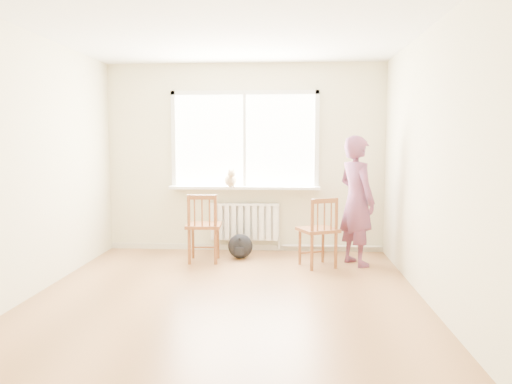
% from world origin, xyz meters
% --- Properties ---
extents(floor, '(4.50, 4.50, 0.00)m').
position_xyz_m(floor, '(0.00, 0.00, 0.00)').
color(floor, '#A26D42').
rests_on(floor, ground).
extents(ceiling, '(4.50, 4.50, 0.00)m').
position_xyz_m(ceiling, '(0.00, 0.00, 2.70)').
color(ceiling, white).
rests_on(ceiling, back_wall).
extents(back_wall, '(4.00, 0.01, 2.70)m').
position_xyz_m(back_wall, '(0.00, 2.25, 1.35)').
color(back_wall, beige).
rests_on(back_wall, ground).
extents(window, '(2.12, 0.05, 1.42)m').
position_xyz_m(window, '(0.00, 2.22, 1.66)').
color(window, white).
rests_on(window, back_wall).
extents(windowsill, '(2.15, 0.22, 0.04)m').
position_xyz_m(windowsill, '(0.00, 2.14, 0.93)').
color(windowsill, white).
rests_on(windowsill, back_wall).
extents(radiator, '(1.00, 0.12, 0.55)m').
position_xyz_m(radiator, '(0.00, 2.16, 0.44)').
color(radiator, white).
rests_on(radiator, back_wall).
extents(heating_pipe, '(1.40, 0.04, 0.04)m').
position_xyz_m(heating_pipe, '(1.25, 2.19, 0.08)').
color(heating_pipe, silver).
rests_on(heating_pipe, back_wall).
extents(baseboard, '(4.00, 0.03, 0.08)m').
position_xyz_m(baseboard, '(0.00, 2.23, 0.04)').
color(baseboard, beige).
rests_on(baseboard, ground).
extents(chair_left, '(0.47, 0.45, 0.91)m').
position_xyz_m(chair_left, '(-0.48, 1.46, 0.46)').
color(chair_left, brown).
rests_on(chair_left, floor).
extents(chair_right, '(0.58, 0.57, 0.89)m').
position_xyz_m(chair_right, '(1.03, 1.28, 0.45)').
color(chair_right, brown).
rests_on(chair_right, floor).
extents(person, '(0.65, 0.72, 1.66)m').
position_xyz_m(person, '(1.50, 1.46, 0.83)').
color(person, '#C9436E').
rests_on(person, floor).
extents(cat, '(0.22, 0.39, 0.27)m').
position_xyz_m(cat, '(-0.19, 2.05, 1.06)').
color(cat, beige).
rests_on(cat, windowsill).
extents(backpack, '(0.40, 0.36, 0.34)m').
position_xyz_m(backpack, '(-0.02, 1.70, 0.17)').
color(backpack, black).
rests_on(backpack, floor).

